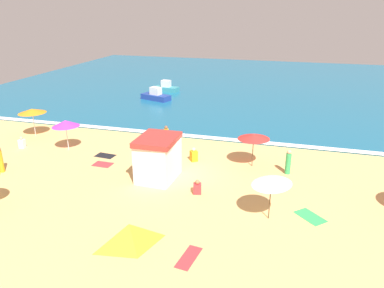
{
  "coord_description": "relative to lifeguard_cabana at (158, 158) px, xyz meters",
  "views": [
    {
      "loc": [
        6.64,
        -20.13,
        9.7
      ],
      "look_at": [
        0.12,
        2.77,
        0.8
      ],
      "focal_mm": 34.98,
      "sensor_mm": 36.0,
      "label": 1
    }
  ],
  "objects": [
    {
      "name": "ground_plane",
      "position": [
        0.79,
        1.3,
        -1.32
      ],
      "size": [
        60.0,
        60.0,
        0.0
      ],
      "primitive_type": "plane",
      "color": "#E5B26B"
    },
    {
      "name": "ocean_water",
      "position": [
        0.79,
        29.3,
        -1.27
      ],
      "size": [
        60.0,
        44.0,
        0.1
      ],
      "primitive_type": "cube",
      "color": "#196084",
      "rests_on": "ground_plane"
    },
    {
      "name": "wave_breaker_foam",
      "position": [
        0.79,
        7.6,
        -1.21
      ],
      "size": [
        57.0,
        0.7,
        0.01
      ],
      "primitive_type": "cube",
      "color": "white",
      "rests_on": "ocean_water"
    },
    {
      "name": "lifeguard_cabana",
      "position": [
        0.0,
        0.0,
        0.0
      ],
      "size": [
        2.17,
        2.78,
        2.59
      ],
      "color": "white",
      "rests_on": "ground_plane"
    },
    {
      "name": "beach_umbrella_0",
      "position": [
        -11.98,
        4.48,
        0.73
      ],
      "size": [
        2.54,
        2.54,
        2.24
      ],
      "color": "silver",
      "rests_on": "ground_plane"
    },
    {
      "name": "beach_umbrella_2",
      "position": [
        5.11,
        3.36,
        0.68
      ],
      "size": [
        2.17,
        2.16,
        2.2
      ],
      "color": "#4C3823",
      "rests_on": "ground_plane"
    },
    {
      "name": "beach_umbrella_5",
      "position": [
        6.7,
        -2.72,
        0.67
      ],
      "size": [
        2.38,
        2.36,
        2.26
      ],
      "color": "#4C3823",
      "rests_on": "ground_plane"
    },
    {
      "name": "beach_umbrella_6",
      "position": [
        -7.78,
        2.57,
        0.66
      ],
      "size": [
        2.38,
        2.37,
        2.23
      ],
      "color": "silver",
      "rests_on": "ground_plane"
    },
    {
      "name": "beach_tent",
      "position": [
        1.16,
        -6.52,
        -0.8
      ],
      "size": [
        2.73,
        2.65,
        1.03
      ],
      "color": "yellow",
      "rests_on": "ground_plane"
    },
    {
      "name": "beachgoer_0",
      "position": [
        -9.61,
        -1.8,
        -0.51
      ],
      "size": [
        0.34,
        0.34,
        1.64
      ],
      "color": "orange",
      "rests_on": "ground_plane"
    },
    {
      "name": "beachgoer_1",
      "position": [
        1.31,
        3.09,
        -0.92
      ],
      "size": [
        0.59,
        0.59,
        0.94
      ],
      "color": "orange",
      "rests_on": "ground_plane"
    },
    {
      "name": "beachgoer_3",
      "position": [
        -1.32,
        5.12,
        -0.57
      ],
      "size": [
        0.44,
        0.44,
        1.59
      ],
      "color": "orange",
      "rests_on": "ground_plane"
    },
    {
      "name": "beachgoer_4",
      "position": [
        2.71,
        -1.19,
        -0.98
      ],
      "size": [
        0.52,
        0.52,
        0.8
      ],
      "color": "red",
      "rests_on": "ground_plane"
    },
    {
      "name": "beachgoer_5",
      "position": [
        7.34,
        2.77,
        -0.57
      ],
      "size": [
        0.44,
        0.44,
        1.56
      ],
      "color": "green",
      "rests_on": "ground_plane"
    },
    {
      "name": "beachgoer_6",
      "position": [
        -11.24,
        2.04,
        -0.95
      ],
      "size": [
        0.42,
        0.42,
        0.86
      ],
      "color": "white",
      "rests_on": "ground_plane"
    },
    {
      "name": "beach_towel_0",
      "position": [
        3.83,
        -6.67,
        -1.31
      ],
      "size": [
        0.81,
        1.67,
        0.01
      ],
      "color": "red",
      "rests_on": "ground_plane"
    },
    {
      "name": "beach_towel_1",
      "position": [
        -4.2,
        0.91,
        -1.31
      ],
      "size": [
        1.26,
        0.9,
        0.01
      ],
      "color": "red",
      "rests_on": "ground_plane"
    },
    {
      "name": "beach_towel_3",
      "position": [
        8.65,
        -2.04,
        -1.31
      ],
      "size": [
        1.67,
        1.68,
        0.01
      ],
      "color": "green",
      "rests_on": "ground_plane"
    },
    {
      "name": "beach_towel_4",
      "position": [
        -4.76,
        2.29,
        -1.31
      ],
      "size": [
        1.4,
        0.94,
        0.01
      ],
      "color": "black",
      "rests_on": "ground_plane"
    },
    {
      "name": "small_boat_0",
      "position": [
        -7.08,
        17.94,
        -0.78
      ],
      "size": [
        3.46,
        2.27,
        1.36
      ],
      "color": "navy",
      "rests_on": "ocean_water"
    },
    {
      "name": "small_boat_1",
      "position": [
        -7.44,
        22.24,
        -0.8
      ],
      "size": [
        3.06,
        1.59,
        1.29
      ],
      "color": "teal",
      "rests_on": "ocean_water"
    }
  ]
}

